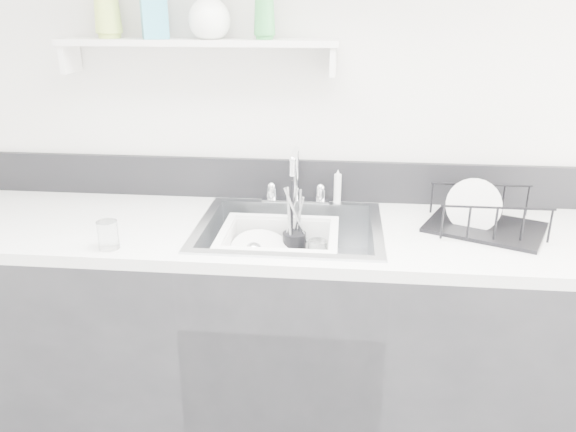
# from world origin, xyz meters

# --- Properties ---
(counter_run) EXTENTS (3.20, 0.62, 0.92)m
(counter_run) POSITION_xyz_m (0.00, 1.19, 0.46)
(counter_run) COLOR #242427
(counter_run) RESTS_ON ground
(backsplash) EXTENTS (3.20, 0.02, 0.16)m
(backsplash) POSITION_xyz_m (0.00, 1.49, 1.00)
(backsplash) COLOR black
(backsplash) RESTS_ON counter_run
(sink) EXTENTS (0.64, 0.52, 0.20)m
(sink) POSITION_xyz_m (0.00, 1.19, 0.83)
(sink) COLOR silver
(sink) RESTS_ON counter_run
(faucet) EXTENTS (0.26, 0.18, 0.23)m
(faucet) POSITION_xyz_m (0.00, 1.44, 0.98)
(faucet) COLOR silver
(faucet) RESTS_ON counter_run
(side_sprayer) EXTENTS (0.03, 0.03, 0.14)m
(side_sprayer) POSITION_xyz_m (0.16, 1.44, 0.99)
(side_sprayer) COLOR white
(side_sprayer) RESTS_ON counter_run
(wall_shelf) EXTENTS (1.00, 0.16, 0.12)m
(wall_shelf) POSITION_xyz_m (-0.35, 1.42, 1.51)
(wall_shelf) COLOR silver
(wall_shelf) RESTS_ON room_shell
(wash_tub) EXTENTS (0.43, 0.36, 0.16)m
(wash_tub) POSITION_xyz_m (-0.04, 1.17, 0.83)
(wash_tub) COLOR white
(wash_tub) RESTS_ON sink
(plate_stack) EXTENTS (0.27, 0.26, 0.10)m
(plate_stack) POSITION_xyz_m (-0.09, 1.18, 0.80)
(plate_stack) COLOR white
(plate_stack) RESTS_ON wash_tub
(utensil_cup) EXTENTS (0.08, 0.08, 0.28)m
(utensil_cup) POSITION_xyz_m (0.01, 1.25, 0.83)
(utensil_cup) COLOR black
(utensil_cup) RESTS_ON wash_tub
(ladle) EXTENTS (0.26, 0.21, 0.07)m
(ladle) POSITION_xyz_m (-0.08, 1.16, 0.80)
(ladle) COLOR silver
(ladle) RESTS_ON wash_tub
(tumbler_in_tub) EXTENTS (0.08, 0.08, 0.10)m
(tumbler_in_tub) POSITION_xyz_m (0.10, 1.21, 0.82)
(tumbler_in_tub) COLOR white
(tumbler_in_tub) RESTS_ON wash_tub
(tumbler_counter) EXTENTS (0.08, 0.08, 0.09)m
(tumbler_counter) POSITION_xyz_m (-0.55, 0.95, 0.97)
(tumbler_counter) COLOR white
(tumbler_counter) RESTS_ON counter_run
(dish_rack) EXTENTS (0.46, 0.41, 0.13)m
(dish_rack) POSITION_xyz_m (0.67, 1.24, 0.99)
(dish_rack) COLOR black
(dish_rack) RESTS_ON counter_run
(bowl_small) EXTENTS (0.14, 0.14, 0.04)m
(bowl_small) POSITION_xyz_m (0.07, 1.13, 0.79)
(bowl_small) COLOR white
(bowl_small) RESTS_ON wash_tub
(soap_bottle_a) EXTENTS (0.12, 0.12, 0.25)m
(soap_bottle_a) POSITION_xyz_m (-0.67, 1.42, 1.65)
(soap_bottle_a) COLOR #BEDB5D
(soap_bottle_a) RESTS_ON wall_shelf
(soap_bottle_b) EXTENTS (0.12, 0.12, 0.19)m
(soap_bottle_b) POSITION_xyz_m (-0.49, 1.40, 1.63)
(soap_bottle_b) COLOR #409EB6
(soap_bottle_b) RESTS_ON wall_shelf
(soap_bottle_c) EXTENTS (0.17, 0.17, 0.19)m
(soap_bottle_c) POSITION_xyz_m (-0.30, 1.40, 1.63)
(soap_bottle_c) COLOR white
(soap_bottle_c) RESTS_ON wall_shelf
(soap_bottle_d) EXTENTS (0.09, 0.09, 0.20)m
(soap_bottle_d) POSITION_xyz_m (-0.11, 1.40, 1.63)
(soap_bottle_d) COLOR green
(soap_bottle_d) RESTS_ON wall_shelf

